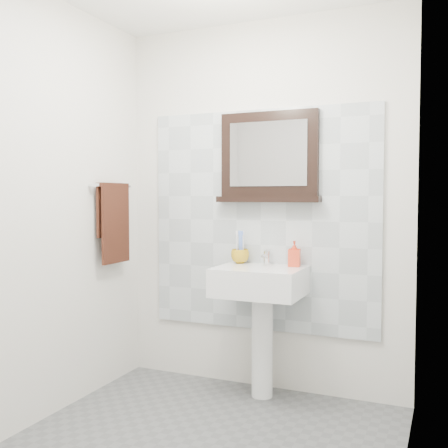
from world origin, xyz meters
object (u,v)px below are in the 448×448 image
at_px(soap_dispenser, 294,254).
at_px(framed_mirror, 269,159).
at_px(pedestal_sink, 260,295).
at_px(toothbrush_cup, 240,256).
at_px(hand_towel, 114,217).

relative_size(soap_dispenser, framed_mirror, 0.24).
distance_m(pedestal_sink, soap_dispenser, 0.35).
bearing_deg(toothbrush_cup, framed_mirror, 16.40).
xyz_separation_m(pedestal_sink, framed_mirror, (-0.01, 0.19, 0.89)).
bearing_deg(soap_dispenser, pedestal_sink, -157.23).
distance_m(pedestal_sink, framed_mirror, 0.91).
xyz_separation_m(toothbrush_cup, hand_towel, (-0.82, -0.29, 0.27)).
bearing_deg(framed_mirror, soap_dispenser, -19.29).
height_order(pedestal_sink, soap_dispenser, soap_dispenser).
height_order(pedestal_sink, hand_towel, hand_towel).
xyz_separation_m(toothbrush_cup, framed_mirror, (0.19, 0.05, 0.65)).
height_order(framed_mirror, hand_towel, framed_mirror).
distance_m(framed_mirror, hand_towel, 1.13).
bearing_deg(hand_towel, framed_mirror, 19.04).
height_order(pedestal_sink, toothbrush_cup, pedestal_sink).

